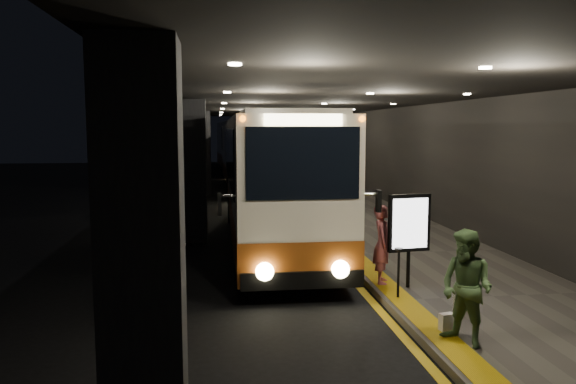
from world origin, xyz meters
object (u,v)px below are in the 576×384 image
coach_main (273,185)px  coach_second (246,159)px  info_sign (409,225)px  bag_polka (460,303)px  passenger_boarding (382,244)px  passenger_waiting_green (467,288)px  stanchion_post (398,273)px  bag_plain (447,322)px  coach_third (238,148)px

coach_main → coach_second: size_ratio=1.06×
coach_second → info_sign: bearing=-85.3°
coach_main → bag_polka: 7.75m
coach_main → coach_second: coach_main is taller
passenger_boarding → passenger_waiting_green: bearing=-161.1°
passenger_boarding → stanchion_post: (0.01, -1.09, -0.37)m
bag_plain → info_sign: (0.23, 2.58, 1.21)m
coach_third → passenger_waiting_green: (2.17, -37.07, -0.82)m
coach_third → coach_second: bearing=-93.5°
passenger_boarding → coach_second: bearing=19.6°
coach_second → passenger_boarding: coach_second is taller
coach_main → info_sign: size_ratio=6.13×
coach_second → stanchion_post: size_ratio=11.64×
passenger_boarding → bag_polka: (0.89, -2.05, -0.70)m
coach_main → stanchion_post: size_ratio=12.35×
coach_main → stanchion_post: 6.51m
stanchion_post → coach_main: bearing=107.5°
passenger_waiting_green → passenger_boarding: bearing=154.4°
info_sign → coach_main: bearing=104.8°
coach_second → bag_polka: 23.40m
bag_polka → coach_second: bearing=96.8°
coach_main → stanchion_post: bearing=-72.3°
coach_second → coach_third: coach_third is taller
passenger_boarding → bag_polka: passenger_boarding is taller
bag_polka → bag_plain: bag_polka is taller
coach_second → passenger_boarding: (1.88, -21.15, -0.72)m
coach_third → stanchion_post: bearing=-90.4°
coach_second → bag_polka: size_ratio=35.60×
coach_main → bag_plain: coach_main is taller
coach_main → stanchion_post: (1.92, -6.11, -1.18)m
coach_main → passenger_boarding: coach_main is taller
coach_main → passenger_boarding: 5.43m
coach_third → stanchion_post: size_ratio=12.73×
coach_second → passenger_waiting_green: 24.85m
bag_polka → stanchion_post: (-0.88, 0.96, 0.33)m
info_sign → stanchion_post: info_sign is taller
passenger_waiting_green → bag_plain: 0.98m
coach_main → coach_third: 28.45m
info_sign → stanchion_post: bearing=-131.7°
bag_polka → info_sign: info_sign is taller
passenger_boarding → passenger_waiting_green: size_ratio=0.94×
bag_plain → stanchion_post: size_ratio=0.30×
passenger_waiting_green → info_sign: 3.23m
bag_polka → bag_plain: size_ratio=1.09×
coach_second → info_sign: coach_second is taller
coach_third → stanchion_post: (1.90, -34.56, -1.24)m
bag_polka → info_sign: 2.08m
info_sign → stanchion_post: 1.19m
info_sign → bag_polka: bearing=-84.2°
stanchion_post → passenger_boarding: bearing=90.5°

